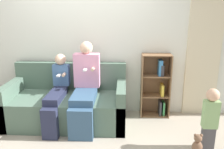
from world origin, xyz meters
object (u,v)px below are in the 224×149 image
at_px(adult_seated, 85,85).
at_px(bookshelf, 157,85).
at_px(teddy_bear, 197,144).
at_px(child_seated, 57,92).
at_px(toddler_standing, 210,117).
at_px(couch, 68,104).

xyz_separation_m(adult_seated, bookshelf, (1.19, 0.43, -0.13)).
bearing_deg(bookshelf, teddy_bear, -70.94).
bearing_deg(adult_seated, teddy_bear, -24.91).
height_order(adult_seated, child_seated, adult_seated).
bearing_deg(toddler_standing, teddy_bear, -143.49).
relative_size(bookshelf, teddy_bear, 3.94).
height_order(adult_seated, teddy_bear, adult_seated).
bearing_deg(child_seated, teddy_bear, -18.43).
height_order(couch, bookshelf, bookshelf).
relative_size(couch, child_seated, 1.72).
distance_m(child_seated, bookshelf, 1.71).
relative_size(adult_seated, child_seated, 1.19).
xyz_separation_m(child_seated, teddy_bear, (2.05, -0.68, -0.44)).
relative_size(child_seated, bookshelf, 1.01).
height_order(couch, toddler_standing, couch).
height_order(couch, teddy_bear, couch).
relative_size(couch, bookshelf, 1.75).
height_order(couch, adult_seated, adult_seated).
distance_m(adult_seated, bookshelf, 1.28).
relative_size(couch, teddy_bear, 6.88).
distance_m(adult_seated, teddy_bear, 1.85).
bearing_deg(teddy_bear, couch, 156.78).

